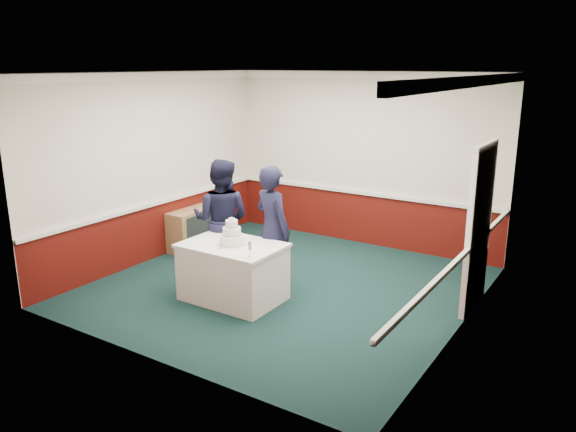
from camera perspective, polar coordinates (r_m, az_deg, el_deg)
The scene contains 9 objects.
ground at distance 8.16m, azimuth -0.35°, elevation -7.19°, with size 5.00×5.00×0.00m, color #14312E.
room_shell at distance 8.11m, azimuth 2.46°, elevation 7.08°, with size 5.00×5.00×3.00m.
sideboard at distance 9.92m, azimuth -9.11°, elevation -1.15°, with size 0.41×1.20×0.70m.
cake_table at distance 7.65m, azimuth -5.61°, elevation -5.63°, with size 1.32×0.92×0.79m.
wedding_cake at distance 7.48m, azimuth -5.71°, elevation -2.05°, with size 0.35×0.35×0.36m.
cake_knife at distance 7.39m, azimuth -6.83°, elevation -3.20°, with size 0.01×0.22×0.01m, color silver.
champagne_flute at distance 6.97m, azimuth -3.90°, elevation -3.07°, with size 0.05×0.05×0.21m.
person_man at distance 8.30m, azimuth -6.79°, elevation -0.36°, with size 0.87×0.68×1.80m, color black.
person_woman at distance 7.79m, azimuth -1.58°, elevation -1.32°, with size 0.65×0.43×1.79m, color black.
Camera 1 is at (4.11, -6.33, 3.11)m, focal length 35.00 mm.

